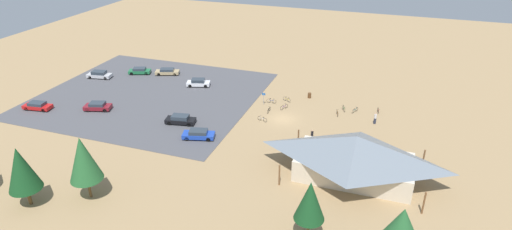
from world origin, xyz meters
TOP-DOWN VIEW (x-y plane):
  - ground at (0.00, 0.00)m, footprint 160.00×160.00m
  - parking_lot_asphalt at (25.02, -1.56)m, footprint 37.33×34.20m
  - bike_pavilion at (-12.57, 12.56)m, footprint 16.70×9.73m
  - trash_bin at (-2.14, -9.51)m, footprint 0.60×0.60m
  - lot_sign at (4.58, -4.22)m, footprint 0.56×0.08m
  - pine_far_east at (-18.30, 25.75)m, footprint 3.55×3.55m
  - pine_west at (-9.71, 24.94)m, footprint 3.09×3.09m
  - pine_midwest at (21.10, 29.92)m, footprint 3.56×3.56m
  - pine_mideast at (15.53, 26.61)m, footprint 3.66×3.66m
  - bicycle_yellow_yard_left at (1.21, -6.73)m, footprint 1.52×0.76m
  - bicycle_white_near_porch at (2.83, 1.80)m, footprint 1.69×0.65m
  - bicycle_green_mid_cluster at (-8.59, -6.23)m, footprint 0.75×1.58m
  - bicycle_orange_trailside at (-7.92, -4.15)m, footprint 0.61×1.63m
  - bicycle_blue_yard_right at (3.51, -5.18)m, footprint 1.73×0.48m
  - bicycle_purple_front_row at (0.81, -3.59)m, footprint 0.86×1.57m
  - bicycle_black_back_row at (2.83, -1.64)m, footprint 0.48×1.67m
  - bicycle_red_near_sign at (-14.03, -7.32)m, footprint 0.48×1.67m
  - bicycle_teal_edge_north at (-10.45, -6.21)m, footprint 0.78×1.52m
  - car_blue_near_entry at (9.78, 10.08)m, footprint 4.92×3.01m
  - car_black_by_curb at (14.49, 6.75)m, footprint 4.82×2.61m
  - car_maroon_back_corner at (29.68, 6.87)m, footprint 4.64×3.04m
  - car_white_second_row at (18.60, -7.91)m, footprint 4.60×2.99m
  - car_silver_far_end at (38.70, -5.38)m, footprint 4.92×2.62m
  - car_red_inner_stall at (39.20, 9.94)m, footprint 4.82×2.45m
  - car_tan_mid_lot at (27.14, -11.38)m, footprint 4.98×3.27m
  - car_green_front_row at (32.57, -9.93)m, footprint 4.59×3.11m
  - visitor_crossing_yard at (-5.85, 5.49)m, footprint 0.37×0.36m
  - visitor_by_pavilion at (-13.87, -3.08)m, footprint 0.39×0.40m

SIDE VIEW (x-z plane):
  - ground at x=0.00m, z-range 0.00..0.00m
  - parking_lot_asphalt at x=25.02m, z-range 0.00..0.05m
  - bicycle_teal_edge_north at x=-10.45m, z-range -0.04..0.74m
  - bicycle_orange_trailside at x=-7.92m, z-range -0.06..0.76m
  - bicycle_black_back_row at x=2.83m, z-range -0.04..0.76m
  - bicycle_red_near_sign at x=-14.03m, z-range -0.03..0.76m
  - bicycle_white_near_porch at x=2.83m, z-range -0.06..0.79m
  - bicycle_yellow_yard_left at x=1.21m, z-range -0.03..0.78m
  - bicycle_blue_yard_right at x=3.51m, z-range -0.03..0.80m
  - bicycle_purple_front_row at x=0.81m, z-range -0.04..0.82m
  - bicycle_green_mid_cluster at x=-8.59m, z-range -0.03..0.81m
  - trash_bin at x=-2.14m, z-range 0.00..0.90m
  - car_tan_mid_lot at x=27.14m, z-range 0.06..1.30m
  - car_green_front_row at x=32.57m, z-range 0.06..1.31m
  - car_red_inner_stall at x=39.20m, z-range 0.06..1.34m
  - car_blue_near_entry at x=9.78m, z-range 0.05..1.39m
  - car_maroon_back_corner at x=29.68m, z-range 0.05..1.39m
  - car_black_by_curb at x=14.49m, z-range 0.04..1.43m
  - car_white_second_row at x=18.60m, z-range 0.04..1.45m
  - car_silver_far_end at x=38.70m, z-range 0.04..1.46m
  - visitor_crossing_yard at x=-5.85m, z-range 0.05..1.89m
  - visitor_by_pavilion at x=-13.87m, z-range 0.05..1.90m
  - lot_sign at x=4.58m, z-range 0.31..2.51m
  - bike_pavilion at x=-12.57m, z-range 0.36..6.10m
  - pine_west at x=-9.71m, z-range 1.19..7.94m
  - pine_far_east at x=-18.30m, z-range 1.39..7.82m
  - pine_midwest at x=21.10m, z-range 1.06..8.37m
  - pine_mideast at x=15.53m, z-range 1.24..9.09m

